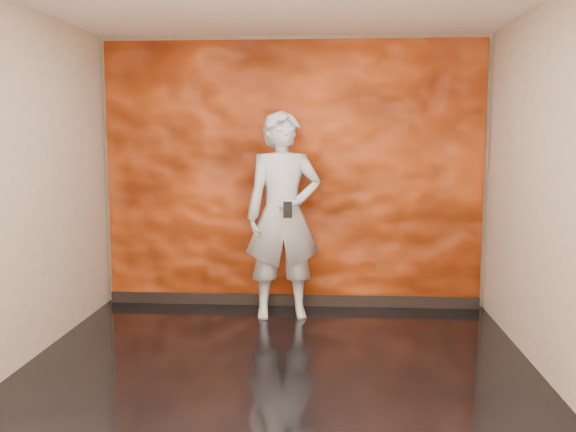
# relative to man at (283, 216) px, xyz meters

# --- Properties ---
(room) EXTENTS (4.02, 4.02, 2.81)m
(room) POSITION_rel_man_xyz_m (0.06, -1.51, 0.39)
(room) COLOR black
(room) RESTS_ON ground
(feature_wall) EXTENTS (3.90, 0.06, 2.75)m
(feature_wall) POSITION_rel_man_xyz_m (0.06, 0.45, 0.37)
(feature_wall) COLOR #E45016
(feature_wall) RESTS_ON ground
(baseboard) EXTENTS (3.90, 0.04, 0.12)m
(baseboard) POSITION_rel_man_xyz_m (0.06, 0.41, -0.95)
(baseboard) COLOR black
(baseboard) RESTS_ON ground
(man) EXTENTS (0.81, 0.60, 2.03)m
(man) POSITION_rel_man_xyz_m (0.00, 0.00, 0.00)
(man) COLOR #999FA7
(man) RESTS_ON ground
(phone) EXTENTS (0.08, 0.02, 0.15)m
(phone) POSITION_rel_man_xyz_m (0.06, -0.30, 0.09)
(phone) COLOR black
(phone) RESTS_ON man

